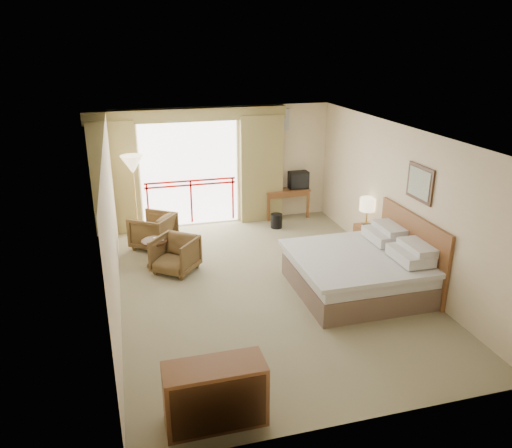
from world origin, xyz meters
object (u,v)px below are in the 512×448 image
object	(u,v)px
table_lamp	(368,205)
wastebasket	(276,221)
bed	(360,270)
armchair_near	(176,271)
floor_lamp	(133,168)
armchair_far	(154,247)
nightstand	(366,239)
side_table	(155,249)
desk	(285,194)
tv	(298,180)
dresser	(215,394)

from	to	relation	value
table_lamp	wastebasket	size ratio (longest dim) A/B	1.71
bed	armchair_near	size ratio (longest dim) A/B	2.85
wastebasket	floor_lamp	size ratio (longest dim) A/B	0.18
armchair_far	floor_lamp	world-z (taller)	floor_lamp
nightstand	armchair_far	xyz separation A→B (m)	(-4.17, 1.37, -0.27)
bed	side_table	world-z (taller)	bed
desk	side_table	distance (m)	3.94
floor_lamp	tv	bearing A→B (deg)	8.49
nightstand	table_lamp	bearing A→B (deg)	90.46
desk	side_table	bearing A→B (deg)	-147.25
tv	side_table	size ratio (longest dim) A/B	0.86
nightstand	side_table	xyz separation A→B (m)	(-4.20, 0.39, 0.09)
bed	armchair_far	bearing A→B (deg)	138.58
desk	armchair_far	size ratio (longest dim) A/B	1.36
floor_lamp	armchair_far	bearing A→B (deg)	-61.01
armchair_far	armchair_near	distance (m)	1.34
wastebasket	side_table	world-z (taller)	side_table
dresser	floor_lamp	bearing A→B (deg)	91.24
armchair_near	side_table	xyz separation A→B (m)	(-0.35, 0.32, 0.37)
dresser	bed	bearing A→B (deg)	35.34
nightstand	tv	world-z (taller)	tv
floor_lamp	wastebasket	bearing A→B (deg)	-2.04
floor_lamp	nightstand	bearing A→B (deg)	-23.09
wastebasket	dresser	xyz separation A→B (m)	(-2.53, -5.78, 0.21)
table_lamp	dresser	distance (m)	5.64
nightstand	wastebasket	bearing A→B (deg)	127.47
armchair_near	side_table	world-z (taller)	side_table
nightstand	floor_lamp	bearing A→B (deg)	157.37
desk	wastebasket	world-z (taller)	desk
table_lamp	floor_lamp	xyz separation A→B (m)	(-4.46, 1.85, 0.60)
tv	side_table	distance (m)	4.20
nightstand	desk	world-z (taller)	desk
desk	tv	size ratio (longest dim) A/B	2.35
bed	desk	size ratio (longest dim) A/B	1.97
desk	floor_lamp	bearing A→B (deg)	-170.11
armchair_near	side_table	bearing A→B (deg)	175.08
bed	side_table	size ratio (longest dim) A/B	3.99
nightstand	table_lamp	distance (m)	0.72
armchair_far	dresser	bearing A→B (deg)	38.64
table_lamp	side_table	xyz separation A→B (m)	(-4.20, 0.34, -0.62)
nightstand	armchair_far	bearing A→B (deg)	162.22
bed	desk	bearing A→B (deg)	90.11
table_lamp	armchair_near	world-z (taller)	table_lamp
bed	desk	xyz separation A→B (m)	(-0.01, 4.04, 0.17)
armchair_near	bed	bearing A→B (deg)	10.11
table_lamp	armchair_near	bearing A→B (deg)	179.70
table_lamp	tv	size ratio (longest dim) A/B	1.23
dresser	nightstand	bearing A→B (deg)	41.45
table_lamp	wastebasket	distance (m)	2.35
nightstand	armchair_near	size ratio (longest dim) A/B	0.74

